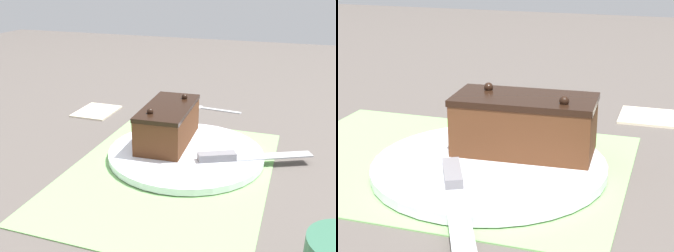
# 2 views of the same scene
# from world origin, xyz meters

# --- Properties ---
(ground_plane) EXTENTS (3.00, 3.00, 0.00)m
(ground_plane) POSITION_xyz_m (0.00, 0.00, 0.00)
(ground_plane) COLOR #544C47
(placemat_woven) EXTENTS (0.46, 0.34, 0.00)m
(placemat_woven) POSITION_xyz_m (0.00, 0.00, 0.00)
(placemat_woven) COLOR #7AB266
(placemat_woven) RESTS_ON ground_plane
(cake_plate) EXTENTS (0.29, 0.29, 0.01)m
(cake_plate) POSITION_xyz_m (0.06, -0.01, 0.01)
(cake_plate) COLOR white
(cake_plate) RESTS_ON placemat_woven
(chocolate_cake) EXTENTS (0.18, 0.10, 0.08)m
(chocolate_cake) POSITION_xyz_m (0.09, 0.03, 0.05)
(chocolate_cake) COLOR #512D19
(chocolate_cake) RESTS_ON cake_plate
(serving_knife) EXTENTS (0.11, 0.20, 0.01)m
(serving_knife) POSITION_xyz_m (0.06, -0.11, 0.02)
(serving_knife) COLOR slate
(serving_knife) RESTS_ON cake_plate
(folded_napkin) EXTENTS (0.11, 0.09, 0.01)m
(folded_napkin) POSITION_xyz_m (0.24, 0.28, 0.00)
(folded_napkin) COLOR beige
(folded_napkin) RESTS_ON ground_plane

